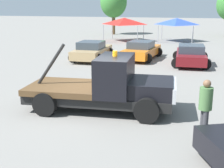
{
  "coord_description": "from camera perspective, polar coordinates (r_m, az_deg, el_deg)",
  "views": [
    {
      "loc": [
        3.48,
        -10.85,
        3.97
      ],
      "look_at": [
        0.5,
        0.0,
        1.05
      ],
      "focal_mm": 50.0,
      "sensor_mm": 36.0,
      "label": 1
    }
  ],
  "objects": [
    {
      "name": "parked_car_maroon",
      "position": [
        21.36,
        14.22,
        5.16
      ],
      "size": [
        2.57,
        4.51,
        1.34
      ],
      "rotation": [
        0.0,
        0.0,
        1.62
      ],
      "color": "maroon",
      "rests_on": "ground"
    },
    {
      "name": "person_near_truck",
      "position": [
        9.78,
        16.72,
        -3.55
      ],
      "size": [
        0.4,
        0.4,
        1.79
      ],
      "rotation": [
        0.0,
        0.0,
        3.46
      ],
      "color": "#38383D",
      "rests_on": "ground"
    },
    {
      "name": "parked_car_tan",
      "position": [
        22.66,
        -3.7,
        6.09
      ],
      "size": [
        2.51,
        4.57,
        1.34
      ],
      "rotation": [
        0.0,
        0.0,
        1.59
      ],
      "color": "tan",
      "rests_on": "ground"
    },
    {
      "name": "parked_car_orange",
      "position": [
        22.91,
        5.42,
        6.15
      ],
      "size": [
        2.71,
        4.71,
        1.34
      ],
      "rotation": [
        0.0,
        0.0,
        1.46
      ],
      "color": "orange",
      "rests_on": "ground"
    },
    {
      "name": "ground_plane",
      "position": [
        12.07,
        -2.3,
        -4.67
      ],
      "size": [
        160.0,
        160.0,
        0.0
      ],
      "primitive_type": "plane",
      "color": "gray"
    },
    {
      "name": "tree_right",
      "position": [
        41.37,
        0.29,
        14.73
      ],
      "size": [
        3.42,
        3.42,
        6.11
      ],
      "color": "brown",
      "rests_on": "ground"
    },
    {
      "name": "canopy_tent_blue",
      "position": [
        34.33,
        11.75,
        11.15
      ],
      "size": [
        3.52,
        3.52,
        2.46
      ],
      "color": "#9E9EA3",
      "rests_on": "ground"
    },
    {
      "name": "tow_truck",
      "position": [
        11.73,
        -0.73,
        -0.58
      ],
      "size": [
        5.73,
        2.67,
        2.51
      ],
      "rotation": [
        0.0,
        0.0,
        0.08
      ],
      "color": "black",
      "rests_on": "ground"
    },
    {
      "name": "canopy_tent_red",
      "position": [
        33.88,
        2.25,
        11.43
      ],
      "size": [
        3.67,
        3.67,
        2.49
      ],
      "color": "#9E9EA3",
      "rests_on": "ground"
    }
  ]
}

